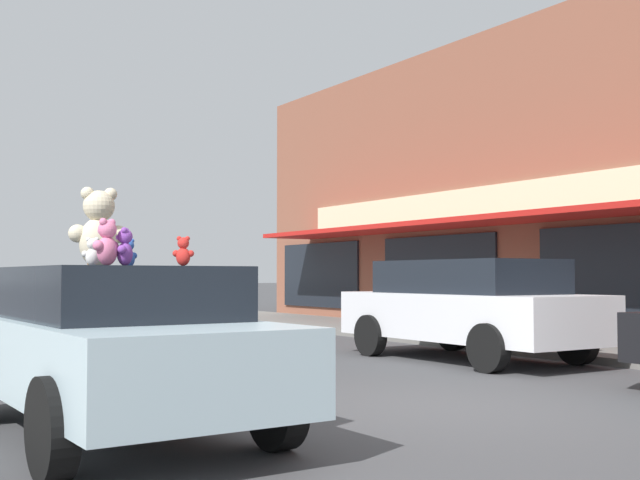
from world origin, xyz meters
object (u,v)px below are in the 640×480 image
teddy_bear_giant (99,229)px  teddy_bear_purple (125,247)px  teddy_bear_pink (107,243)px  parked_car_far_center (468,306)px  teddy_bear_blue (128,254)px  plush_art_car (114,343)px  teddy_bear_white (92,252)px  teddy_bear_red (183,252)px  teddy_bear_orange (93,256)px

teddy_bear_giant → teddy_bear_purple: teddy_bear_giant is taller
teddy_bear_pink → parked_car_far_center: teddy_bear_pink is taller
teddy_bear_giant → teddy_bear_blue: 0.59m
teddy_bear_purple → plush_art_car: bearing=-165.3°
plush_art_car → teddy_bear_white: size_ratio=18.54×
teddy_bear_white → teddy_bear_giant: bearing=-97.0°
teddy_bear_purple → teddy_bear_white: size_ratio=1.28×
teddy_bear_pink → parked_car_far_center: (7.19, 3.86, -0.74)m
teddy_bear_red → parked_car_far_center: teddy_bear_red is taller
parked_car_far_center → teddy_bear_red: bearing=-149.0°
teddy_bear_red → teddy_bear_white: bearing=-9.6°
plush_art_car → teddy_bear_giant: 1.05m
teddy_bear_purple → teddy_bear_blue: 1.63m
plush_art_car → teddy_bear_blue: 1.07m
teddy_bear_pink → teddy_bear_purple: teddy_bear_pink is taller
teddy_bear_purple → parked_car_far_center: 8.07m
teddy_bear_blue → teddy_bear_pink: bearing=51.5°
teddy_bear_blue → parked_car_far_center: (6.51, 2.32, -0.70)m
teddy_bear_white → teddy_bear_blue: bearing=-107.5°
teddy_bear_pink → teddy_bear_purple: bearing=149.3°
teddy_bear_giant → teddy_bear_pink: size_ratio=2.01×
plush_art_car → teddy_bear_red: bearing=-80.2°
teddy_bear_white → teddy_bear_blue: teddy_bear_blue is taller
plush_art_car → teddy_bear_orange: bearing=82.6°
teddy_bear_white → parked_car_far_center: (7.20, 3.52, -0.68)m
teddy_bear_blue → parked_car_far_center: bearing=-174.9°
teddy_bear_orange → parked_car_far_center: teddy_bear_orange is taller
teddy_bear_orange → teddy_bear_white: 1.69m
teddy_bear_red → parked_car_far_center: (6.63, 3.99, -0.68)m
teddy_bear_purple → teddy_bear_red: bearing=100.4°
teddy_bear_giant → teddy_bear_white: bearing=78.8°
plush_art_car → teddy_bear_red: size_ratio=18.25×
teddy_bear_pink → teddy_bear_white: teddy_bear_pink is taller
teddy_bear_pink → teddy_bear_purple: 0.14m
teddy_bear_purple → teddy_bear_pink: bearing=-58.4°
plush_art_car → teddy_bear_blue: teddy_bear_blue is taller
teddy_bear_pink → teddy_bear_blue: size_ratio=1.26×
teddy_bear_giant → teddy_bear_purple: bearing=91.2°
teddy_bear_pink → parked_car_far_center: size_ratio=0.08×
teddy_bear_white → teddy_bear_orange: bearing=-93.8°
teddy_bear_pink → teddy_bear_red: 0.58m
teddy_bear_red → teddy_bear_white: size_ratio=1.02×
plush_art_car → teddy_bear_giant: bearing=103.6°
teddy_bear_pink → parked_car_far_center: 8.20m
teddy_bear_blue → teddy_bear_purple: bearing=55.9°
teddy_bear_orange → teddy_bear_purple: size_ratio=0.88×
plush_art_car → teddy_bear_orange: size_ratio=16.45×
teddy_bear_blue → teddy_bear_white: bearing=45.4°
teddy_bear_giant → teddy_bear_pink: teddy_bear_giant is taller
plush_art_car → teddy_bear_giant: size_ratio=5.89×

